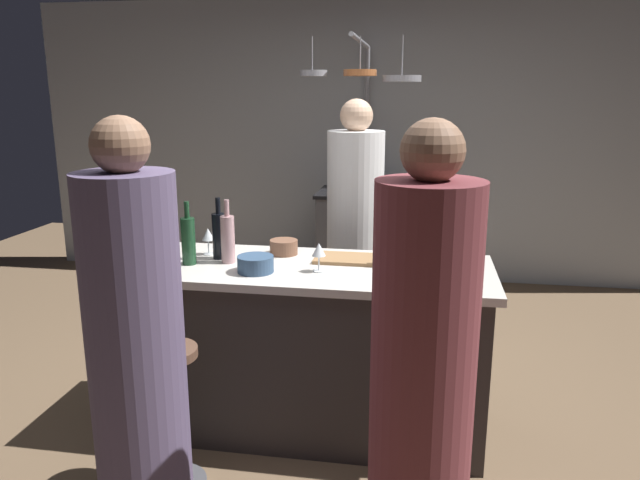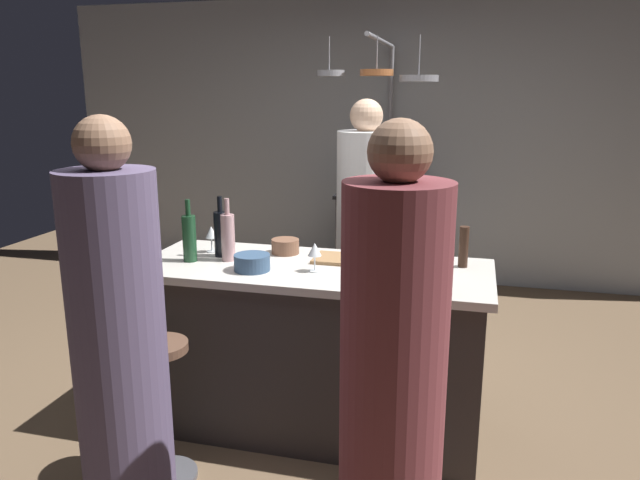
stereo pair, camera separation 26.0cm
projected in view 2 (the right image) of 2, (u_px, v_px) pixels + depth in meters
ground_plane at (313, 424)px, 3.28m from camera, size 9.00×9.00×0.00m
back_wall at (392, 142)px, 5.64m from camera, size 6.40×0.16×2.60m
kitchen_island at (313, 347)px, 3.17m from camera, size 1.80×0.72×0.90m
stove_range at (383, 240)px, 5.47m from camera, size 0.80×0.64×0.89m
chef at (364, 244)px, 3.91m from camera, size 0.36×0.36×1.72m
bar_stool_right at (408, 439)px, 2.47m from camera, size 0.28×0.28×0.68m
guest_right at (392, 391)px, 2.02m from camera, size 0.36×0.36×1.69m
bar_stool_left at (163, 405)px, 2.74m from camera, size 0.28×0.28×0.68m
guest_left at (120, 355)px, 2.30m from camera, size 0.36×0.36×1.69m
overhead_pot_rack at (385, 104)px, 4.73m from camera, size 0.89×1.29×2.17m
cutting_board at (345, 259)px, 3.15m from camera, size 0.32×0.22×0.02m
pepper_mill at (464, 247)px, 3.02m from camera, size 0.05×0.05×0.21m
wine_bottle_white at (411, 245)px, 2.98m from camera, size 0.07×0.07×0.32m
wine_bottle_rose at (228, 236)px, 3.13m from camera, size 0.07×0.07×0.33m
wine_bottle_dark at (221, 233)px, 3.21m from camera, size 0.07×0.07×0.33m
wine_bottle_red at (435, 269)px, 2.64m from camera, size 0.07×0.07×0.29m
wine_bottle_green at (189, 237)px, 3.12m from camera, size 0.07×0.07×0.33m
wine_glass_near_left_guest at (315, 251)px, 2.94m from camera, size 0.07×0.07×0.15m
wine_glass_near_right_guest at (443, 243)px, 3.09m from camera, size 0.07×0.07×0.15m
wine_glass_by_chef at (211, 233)px, 3.30m from camera, size 0.07×0.07×0.15m
mixing_bowl_blue at (252, 262)px, 2.98m from camera, size 0.18×0.18×0.08m
mixing_bowl_wooden at (285, 246)px, 3.29m from camera, size 0.15×0.15×0.08m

